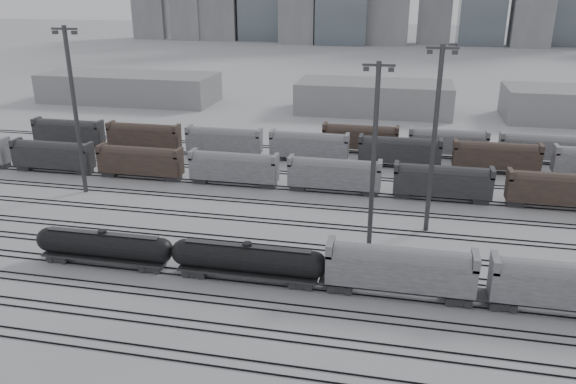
% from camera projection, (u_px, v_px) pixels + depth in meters
% --- Properties ---
extents(ground, '(900.00, 900.00, 0.00)m').
position_uv_depth(ground, '(227.00, 282.00, 64.18)').
color(ground, silver).
rests_on(ground, ground).
extents(tracks, '(220.00, 71.50, 0.16)m').
position_uv_depth(tracks, '(265.00, 222.00, 80.19)').
color(tracks, black).
rests_on(tracks, ground).
extents(tank_car_a, '(17.62, 2.94, 4.35)m').
position_uv_depth(tank_car_a, '(104.00, 246.00, 67.30)').
color(tank_car_a, '#252528').
rests_on(tank_car_a, ground).
extents(tank_car_b, '(18.28, 3.05, 4.52)m').
position_uv_depth(tank_car_b, '(248.00, 260.00, 63.74)').
color(tank_car_b, '#252528').
rests_on(tank_car_b, ground).
extents(hopper_car_a, '(15.89, 3.16, 5.68)m').
position_uv_depth(hopper_car_a, '(400.00, 267.00, 60.08)').
color(hopper_car_a, '#252528').
rests_on(hopper_car_a, ground).
extents(hopper_car_b, '(15.78, 3.14, 5.64)m').
position_uv_depth(hopper_car_b, '(571.00, 284.00, 56.73)').
color(hopper_car_b, '#252528').
rests_on(hopper_car_b, ground).
extents(light_mast_b, '(4.21, 0.67, 26.31)m').
position_uv_depth(light_mast_b, '(75.00, 108.00, 87.24)').
color(light_mast_b, '#3A3B3D').
rests_on(light_mast_b, ground).
extents(light_mast_c, '(3.80, 0.61, 23.75)m').
position_uv_depth(light_mast_c, '(374.00, 154.00, 68.05)').
color(light_mast_c, '#3A3B3D').
rests_on(light_mast_c, ground).
extents(light_mast_d, '(4.02, 0.64, 25.11)m').
position_uv_depth(light_mast_d, '(434.00, 137.00, 73.11)').
color(light_mast_d, '#3A3B3D').
rests_on(light_mast_d, ground).
extents(bg_string_near, '(151.00, 3.00, 5.60)m').
position_uv_depth(bg_string_near, '(334.00, 176.00, 90.96)').
color(bg_string_near, gray).
rests_on(bg_string_near, ground).
extents(bg_string_mid, '(151.00, 3.00, 5.60)m').
position_uv_depth(bg_string_mid, '(400.00, 152.00, 103.65)').
color(bg_string_mid, '#252528').
rests_on(bg_string_mid, ground).
extents(bg_string_far, '(66.00, 3.00, 5.60)m').
position_uv_depth(bg_string_far, '(493.00, 146.00, 107.54)').
color(bg_string_far, '#4A392F').
rests_on(bg_string_far, ground).
extents(warehouse_left, '(50.00, 18.00, 8.00)m').
position_uv_depth(warehouse_left, '(130.00, 87.00, 161.67)').
color(warehouse_left, gray).
rests_on(warehouse_left, ground).
extents(warehouse_mid, '(40.00, 18.00, 8.00)m').
position_uv_depth(warehouse_mid, '(374.00, 97.00, 147.88)').
color(warehouse_mid, gray).
rests_on(warehouse_mid, ground).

